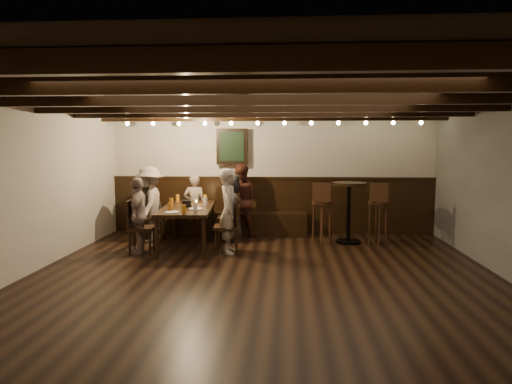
# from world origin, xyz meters

# --- Properties ---
(room) EXTENTS (7.00, 7.00, 7.00)m
(room) POSITION_xyz_m (-0.29, 2.21, 1.07)
(room) COLOR black
(room) RESTS_ON ground
(dining_table) EXTENTS (1.01, 1.96, 0.71)m
(dining_table) POSITION_xyz_m (-1.43, 2.05, 0.65)
(dining_table) COLOR black
(dining_table) RESTS_ON floor
(chair_left_near) EXTENTS (0.46, 0.46, 0.93)m
(chair_left_near) POSITION_xyz_m (-2.18, 2.44, 0.29)
(chair_left_near) COLOR black
(chair_left_near) RESTS_ON floor
(chair_left_far) EXTENTS (0.44, 0.44, 0.88)m
(chair_left_far) POSITION_xyz_m (-2.10, 1.54, 0.27)
(chair_left_far) COLOR black
(chair_left_far) RESTS_ON floor
(chair_right_near) EXTENTS (0.45, 0.45, 0.92)m
(chair_right_near) POSITION_xyz_m (-0.75, 2.56, 0.28)
(chair_right_near) COLOR black
(chair_right_near) RESTS_ON floor
(chair_right_far) EXTENTS (0.45, 0.45, 0.91)m
(chair_right_far) POSITION_xyz_m (-0.67, 1.67, 0.28)
(chair_right_far) COLOR black
(chair_right_far) RESTS_ON floor
(person_bench_left) EXTENTS (0.63, 0.44, 1.23)m
(person_bench_left) POSITION_xyz_m (-2.40, 2.87, 0.61)
(person_bench_left) COLOR #2B2B2D
(person_bench_left) RESTS_ON floor
(person_bench_centre) EXTENTS (0.46, 0.32, 1.20)m
(person_bench_centre) POSITION_xyz_m (-1.52, 3.10, 0.60)
(person_bench_centre) COLOR gray
(person_bench_centre) RESTS_ON floor
(person_bench_right) EXTENTS (0.73, 0.59, 1.41)m
(person_bench_right) POSITION_xyz_m (-0.61, 3.03, 0.71)
(person_bench_right) COLOR #4E251A
(person_bench_right) RESTS_ON floor
(person_left_near) EXTENTS (0.60, 0.95, 1.40)m
(person_left_near) POSITION_xyz_m (-2.21, 2.44, 0.70)
(person_left_near) COLOR gray
(person_left_near) RESTS_ON floor
(person_left_far) EXTENTS (0.37, 0.76, 1.26)m
(person_left_far) POSITION_xyz_m (-2.14, 1.54, 0.63)
(person_left_far) COLOR gray
(person_left_far) RESTS_ON floor
(person_right_near) EXTENTS (0.45, 0.65, 1.26)m
(person_right_near) POSITION_xyz_m (-0.72, 2.57, 0.63)
(person_right_near) COLOR #272629
(person_right_near) RESTS_ON floor
(person_right_far) EXTENTS (0.38, 0.54, 1.40)m
(person_right_far) POSITION_xyz_m (-0.64, 1.67, 0.70)
(person_right_far) COLOR #A69D8C
(person_right_far) RESTS_ON floor
(pint_a) EXTENTS (0.07, 0.07, 0.14)m
(pint_a) POSITION_xyz_m (-1.77, 2.73, 0.78)
(pint_a) COLOR #BF7219
(pint_a) RESTS_ON dining_table
(pint_b) EXTENTS (0.07, 0.07, 0.14)m
(pint_b) POSITION_xyz_m (-1.23, 2.72, 0.78)
(pint_b) COLOR #BF7219
(pint_b) RESTS_ON dining_table
(pint_c) EXTENTS (0.07, 0.07, 0.14)m
(pint_c) POSITION_xyz_m (-1.73, 2.13, 0.78)
(pint_c) COLOR #BF7219
(pint_c) RESTS_ON dining_table
(pint_d) EXTENTS (0.07, 0.07, 0.14)m
(pint_d) POSITION_xyz_m (-1.14, 2.28, 0.78)
(pint_d) COLOR silver
(pint_d) RESTS_ON dining_table
(pint_e) EXTENTS (0.07, 0.07, 0.14)m
(pint_e) POSITION_xyz_m (-1.61, 1.59, 0.78)
(pint_e) COLOR #BF7219
(pint_e) RESTS_ON dining_table
(pint_f) EXTENTS (0.07, 0.07, 0.14)m
(pint_f) POSITION_xyz_m (-1.18, 1.52, 0.78)
(pint_f) COLOR silver
(pint_f) RESTS_ON dining_table
(pint_g) EXTENTS (0.07, 0.07, 0.14)m
(pint_g) POSITION_xyz_m (-1.31, 1.26, 0.78)
(pint_g) COLOR #BF7219
(pint_g) RESTS_ON dining_table
(plate_near) EXTENTS (0.24, 0.24, 0.01)m
(plate_near) POSITION_xyz_m (-1.52, 1.34, 0.72)
(plate_near) COLOR white
(plate_near) RESTS_ON dining_table
(plate_far) EXTENTS (0.24, 0.24, 0.01)m
(plate_far) POSITION_xyz_m (-1.22, 1.77, 0.72)
(plate_far) COLOR white
(plate_far) RESTS_ON dining_table
(condiment_caddy) EXTENTS (0.15, 0.10, 0.12)m
(condiment_caddy) POSITION_xyz_m (-1.42, 2.00, 0.77)
(condiment_caddy) COLOR black
(condiment_caddy) RESTS_ON dining_table
(candle) EXTENTS (0.05, 0.05, 0.05)m
(candle) POSITION_xyz_m (-1.33, 2.36, 0.74)
(candle) COLOR beige
(candle) RESTS_ON dining_table
(high_top_table) EXTENTS (0.63, 0.63, 1.11)m
(high_top_table) POSITION_xyz_m (1.43, 2.59, 0.73)
(high_top_table) COLOR black
(high_top_table) RESTS_ON floor
(bar_stool_left) EXTENTS (0.36, 0.38, 1.13)m
(bar_stool_left) POSITION_xyz_m (0.93, 2.38, 0.42)
(bar_stool_left) COLOR #311B0F
(bar_stool_left) RESTS_ON floor
(bar_stool_right) EXTENTS (0.36, 0.38, 1.13)m
(bar_stool_right) POSITION_xyz_m (1.93, 2.43, 0.42)
(bar_stool_right) COLOR #311B0F
(bar_stool_right) RESTS_ON floor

